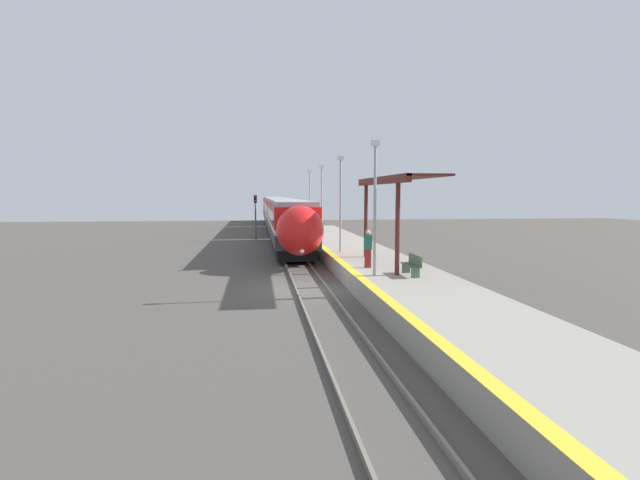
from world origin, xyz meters
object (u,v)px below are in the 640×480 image
(lamppost_far, at_px, (322,197))
(lamppost_farthest, at_px, (310,196))
(platform_bench, at_px, (413,264))
(train, at_px, (279,213))
(person_waiting, at_px, (368,248))
(lamppost_near, at_px, (375,199))
(lamppost_mid, at_px, (341,198))
(railway_signal, at_px, (255,213))

(lamppost_far, xyz_separation_m, lamppost_farthest, (0.00, 8.76, 0.00))
(platform_bench, relative_size, lamppost_farthest, 0.31)
(platform_bench, bearing_deg, train, 96.64)
(train, height_order, person_waiting, train)
(lamppost_near, bearing_deg, lamppost_far, 90.00)
(person_waiting, bearing_deg, lamppost_mid, 91.91)
(person_waiting, distance_m, lamppost_near, 3.21)
(platform_bench, bearing_deg, person_waiting, 120.71)
(train, xyz_separation_m, lamppost_near, (2.53, -35.68, 1.91))
(lamppost_near, relative_size, lamppost_farthest, 1.00)
(train, distance_m, platform_bench, 36.10)
(train, relative_size, railway_signal, 14.03)
(person_waiting, height_order, lamppost_far, lamppost_far)
(train, xyz_separation_m, lamppost_far, (2.53, -18.16, 1.91))
(lamppost_mid, bearing_deg, platform_bench, -79.60)
(lamppost_near, height_order, lamppost_far, same)
(platform_bench, xyz_separation_m, lamppost_mid, (-1.64, 8.93, 2.77))
(lamppost_farthest, bearing_deg, lamppost_mid, -90.00)
(train, distance_m, railway_signal, 10.46)
(railway_signal, height_order, lamppost_farthest, lamppost_farthest)
(railway_signal, xyz_separation_m, lamppost_near, (5.10, -25.55, 1.53))
(train, bearing_deg, lamppost_mid, -84.63)
(train, xyz_separation_m, lamppost_farthest, (2.53, -9.40, 1.91))
(railway_signal, xyz_separation_m, lamppost_farthest, (5.10, 0.73, 1.53))
(lamppost_farthest, bearing_deg, train, 105.08)
(lamppost_farthest, bearing_deg, lamppost_near, -90.00)
(railway_signal, bearing_deg, lamppost_near, -78.72)
(lamppost_mid, xyz_separation_m, lamppost_farthest, (0.00, 17.52, 0.00))
(person_waiting, distance_m, lamppost_mid, 6.93)
(lamppost_far, bearing_deg, person_waiting, -89.18)
(lamppost_near, height_order, lamppost_mid, same)
(person_waiting, xyz_separation_m, lamppost_near, (-0.22, -2.23, 2.31))
(platform_bench, height_order, person_waiting, person_waiting)
(lamppost_far, bearing_deg, train, 97.94)
(railway_signal, relative_size, lamppost_farthest, 0.74)
(person_waiting, bearing_deg, lamppost_farthest, 90.52)
(platform_bench, height_order, lamppost_far, lamppost_far)
(lamppost_farthest, bearing_deg, railway_signal, -171.81)
(platform_bench, relative_size, lamppost_far, 0.31)
(railway_signal, distance_m, lamppost_farthest, 5.37)
(train, bearing_deg, lamppost_near, -85.94)
(lamppost_near, xyz_separation_m, lamppost_farthest, (0.00, 26.29, 0.00))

